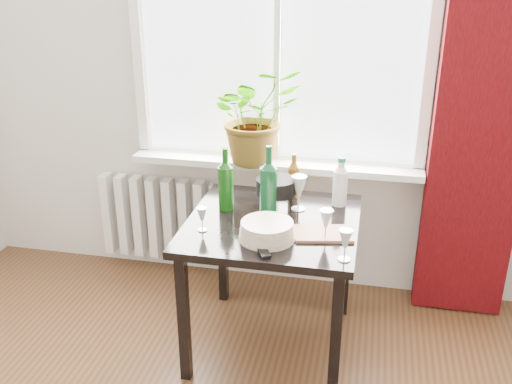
% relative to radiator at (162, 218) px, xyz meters
% --- Properties ---
extents(window, '(1.72, 0.08, 1.62)m').
position_rel_radiator_xyz_m(window, '(0.75, 0.04, 1.22)').
color(window, white).
rests_on(window, ground).
extents(windowsill, '(1.72, 0.20, 0.04)m').
position_rel_radiator_xyz_m(windowsill, '(0.75, -0.03, 0.44)').
color(windowsill, silver).
rests_on(windowsill, ground).
extents(curtain, '(0.50, 0.12, 2.56)m').
position_rel_radiator_xyz_m(curtain, '(1.87, -0.06, 0.92)').
color(curtain, '#360407').
rests_on(curtain, ground).
extents(radiator, '(0.80, 0.10, 0.55)m').
position_rel_radiator_xyz_m(radiator, '(0.00, 0.00, 0.00)').
color(radiator, white).
rests_on(radiator, ground).
extents(table, '(0.85, 0.85, 0.74)m').
position_rel_radiator_xyz_m(table, '(0.85, -0.63, 0.27)').
color(table, black).
rests_on(table, ground).
extents(potted_plant, '(0.66, 0.64, 0.56)m').
position_rel_radiator_xyz_m(potted_plant, '(0.64, -0.08, 0.74)').
color(potted_plant, '#2F661B').
rests_on(potted_plant, windowsill).
extents(wine_bottle_left, '(0.10, 0.10, 0.34)m').
position_rel_radiator_xyz_m(wine_bottle_left, '(0.59, -0.54, 0.53)').
color(wine_bottle_left, '#0E3F0C').
rests_on(wine_bottle_left, table).
extents(wine_bottle_right, '(0.11, 0.11, 0.38)m').
position_rel_radiator_xyz_m(wine_bottle_right, '(0.81, -0.56, 0.55)').
color(wine_bottle_right, '#0B3C1B').
rests_on(wine_bottle_right, table).
extents(bottle_amber, '(0.07, 0.07, 0.25)m').
position_rel_radiator_xyz_m(bottle_amber, '(0.90, -0.30, 0.48)').
color(bottle_amber, brown).
rests_on(bottle_amber, table).
extents(cleaning_bottle, '(0.08, 0.08, 0.27)m').
position_rel_radiator_xyz_m(cleaning_bottle, '(1.16, -0.36, 0.49)').
color(cleaning_bottle, white).
rests_on(cleaning_bottle, table).
extents(wineglass_front_right, '(0.07, 0.07, 0.15)m').
position_rel_radiator_xyz_m(wineglass_front_right, '(1.13, -0.78, 0.44)').
color(wineglass_front_right, white).
rests_on(wineglass_front_right, table).
extents(wineglass_far_right, '(0.07, 0.07, 0.15)m').
position_rel_radiator_xyz_m(wineglass_far_right, '(1.23, -0.96, 0.43)').
color(wineglass_far_right, silver).
rests_on(wineglass_far_right, table).
extents(wineglass_back_center, '(0.09, 0.09, 0.19)m').
position_rel_radiator_xyz_m(wineglass_back_center, '(0.96, -0.47, 0.46)').
color(wineglass_back_center, silver).
rests_on(wineglass_back_center, table).
extents(wineglass_back_left, '(0.07, 0.07, 0.16)m').
position_rel_radiator_xyz_m(wineglass_back_left, '(0.75, -0.30, 0.44)').
color(wineglass_back_left, '#B0B7BD').
rests_on(wineglass_back_left, table).
extents(wineglass_front_left, '(0.06, 0.06, 0.12)m').
position_rel_radiator_xyz_m(wineglass_front_left, '(0.54, -0.81, 0.42)').
color(wineglass_front_left, silver).
rests_on(wineglass_front_left, table).
extents(plate_stack, '(0.35, 0.35, 0.08)m').
position_rel_radiator_xyz_m(plate_stack, '(0.86, -0.83, 0.40)').
color(plate_stack, beige).
rests_on(plate_stack, table).
extents(fondue_pot, '(0.29, 0.27, 0.16)m').
position_rel_radiator_xyz_m(fondue_pot, '(0.84, -0.47, 0.44)').
color(fondue_pot, black).
rests_on(fondue_pot, table).
extents(tv_remote, '(0.11, 0.15, 0.02)m').
position_rel_radiator_xyz_m(tv_remote, '(0.86, -0.96, 0.37)').
color(tv_remote, black).
rests_on(tv_remote, table).
extents(cutting_board, '(0.30, 0.22, 0.01)m').
position_rel_radiator_xyz_m(cutting_board, '(1.11, -0.74, 0.37)').
color(cutting_board, '#A6684B').
rests_on(cutting_board, table).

